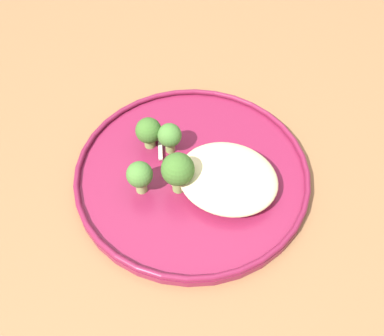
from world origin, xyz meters
TOP-DOWN VIEW (x-y plane):
  - wooden_dining_table at (0.00, 0.00)m, footprint 1.40×1.00m
  - dinner_plate at (-0.02, -0.00)m, footprint 0.29×0.29m
  - noodle_bed at (0.03, 0.00)m, footprint 0.12×0.11m
  - seared_scallop_rear_pale at (0.03, 0.01)m, footprint 0.03×0.03m
  - seared_scallop_tilted_round at (0.02, 0.03)m, footprint 0.02×0.02m
  - seared_scallop_tiny_bay at (0.06, -0.01)m, footprint 0.03×0.03m
  - seared_scallop_center_golden at (0.05, 0.02)m, footprint 0.03×0.03m
  - seared_scallop_front_small at (-0.01, 0.02)m, footprint 0.03×0.03m
  - seared_scallop_left_edge at (-0.00, -0.01)m, footprint 0.03×0.03m
  - seared_scallop_large_seared at (-0.02, -0.02)m, footprint 0.02×0.02m
  - broccoli_floret_near_rim at (-0.06, 0.02)m, footprint 0.03×0.03m
  - broccoli_floret_center_pile at (-0.06, -0.05)m, footprint 0.03×0.03m
  - broccoli_floret_beside_noodles at (-0.08, 0.02)m, footprint 0.03×0.03m
  - broccoli_floret_front_edge at (-0.02, -0.03)m, footprint 0.04×0.04m
  - onion_sliver_pale_crescent at (-0.07, 0.03)m, footprint 0.03×0.03m
  - onion_sliver_curled_piece at (-0.07, 0.02)m, footprint 0.02×0.04m

SIDE VIEW (x-z plane):
  - wooden_dining_table at x=0.00m, z-range 0.29..1.03m
  - dinner_plate at x=-0.02m, z-range 0.74..0.76m
  - onion_sliver_pale_crescent at x=-0.07m, z-range 0.75..0.76m
  - onion_sliver_curled_piece at x=-0.07m, z-range 0.75..0.76m
  - seared_scallop_tiny_bay at x=0.06m, z-range 0.75..0.77m
  - seared_scallop_large_seared at x=-0.02m, z-range 0.75..0.77m
  - seared_scallop_front_small at x=-0.01m, z-range 0.75..0.77m
  - seared_scallop_tilted_round at x=0.02m, z-range 0.75..0.77m
  - seared_scallop_center_golden at x=0.05m, z-range 0.75..0.77m
  - seared_scallop_left_edge at x=0.00m, z-range 0.75..0.77m
  - seared_scallop_rear_pale at x=0.03m, z-range 0.75..0.77m
  - noodle_bed at x=0.03m, z-range 0.75..0.78m
  - broccoli_floret_beside_noodles at x=-0.08m, z-range 0.75..0.80m
  - broccoli_floret_near_rim at x=-0.06m, z-range 0.76..0.80m
  - broccoli_floret_center_pile at x=-0.06m, z-range 0.76..0.80m
  - broccoli_floret_front_edge at x=-0.02m, z-range 0.76..0.82m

